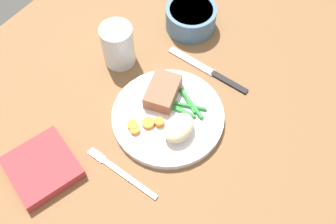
# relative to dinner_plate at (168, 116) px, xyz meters

# --- Properties ---
(dining_table) EXTENTS (1.20, 0.90, 0.02)m
(dining_table) POSITION_rel_dinner_plate_xyz_m (0.01, 0.03, -0.02)
(dining_table) COLOR brown
(dining_table) RESTS_ON ground
(dinner_plate) EXTENTS (0.23, 0.23, 0.02)m
(dinner_plate) POSITION_rel_dinner_plate_xyz_m (0.00, 0.00, 0.00)
(dinner_plate) COLOR white
(dinner_plate) RESTS_ON dining_table
(meat_portion) EXTENTS (0.10, 0.08, 0.03)m
(meat_portion) POSITION_rel_dinner_plate_xyz_m (0.03, 0.04, 0.02)
(meat_portion) COLOR #936047
(meat_portion) RESTS_ON dinner_plate
(mashed_potatoes) EXTENTS (0.07, 0.05, 0.04)m
(mashed_potatoes) POSITION_rel_dinner_plate_xyz_m (-0.02, -0.04, 0.03)
(mashed_potatoes) COLOR beige
(mashed_potatoes) RESTS_ON dinner_plate
(carrot_slices) EXTENTS (0.06, 0.06, 0.01)m
(carrot_slices) POSITION_rel_dinner_plate_xyz_m (-0.05, 0.02, 0.01)
(carrot_slices) COLOR orange
(carrot_slices) RESTS_ON dinner_plate
(green_beans) EXTENTS (0.06, 0.10, 0.01)m
(green_beans) POSITION_rel_dinner_plate_xyz_m (0.04, -0.02, 0.01)
(green_beans) COLOR #2D8C38
(green_beans) RESTS_ON dinner_plate
(fork) EXTENTS (0.01, 0.17, 0.00)m
(fork) POSITION_rel_dinner_plate_xyz_m (-0.15, -0.00, -0.01)
(fork) COLOR silver
(fork) RESTS_ON dining_table
(knife) EXTENTS (0.02, 0.21, 0.01)m
(knife) POSITION_rel_dinner_plate_xyz_m (0.15, -0.00, -0.01)
(knife) COLOR black
(knife) RESTS_ON dining_table
(water_glass) EXTENTS (0.07, 0.07, 0.10)m
(water_glass) POSITION_rel_dinner_plate_xyz_m (0.06, 0.18, 0.04)
(water_glass) COLOR silver
(water_glass) RESTS_ON dining_table
(salad_bowl) EXTENTS (0.12, 0.12, 0.06)m
(salad_bowl) POSITION_rel_dinner_plate_xyz_m (0.24, 0.11, 0.02)
(salad_bowl) COLOR #4C7299
(salad_bowl) RESTS_ON dining_table
(napkin) EXTENTS (0.15, 0.15, 0.02)m
(napkin) POSITION_rel_dinner_plate_xyz_m (-0.23, 0.13, 0.00)
(napkin) COLOR #B2383D
(napkin) RESTS_ON dining_table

